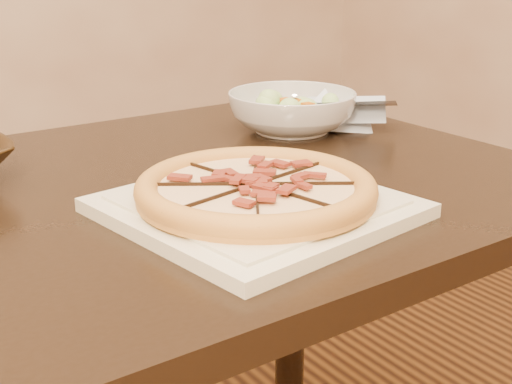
# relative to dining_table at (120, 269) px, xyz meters

# --- Properties ---
(dining_table) EXTENTS (1.29, 0.84, 0.75)m
(dining_table) POSITION_rel_dining_table_xyz_m (0.00, 0.00, 0.00)
(dining_table) COLOR black
(dining_table) RESTS_ON floor
(plate) EXTENTS (0.37, 0.37, 0.02)m
(plate) POSITION_rel_dining_table_xyz_m (0.12, -0.17, 0.12)
(plate) COLOR beige
(plate) RESTS_ON dining_table
(pizza) EXTENTS (0.30, 0.30, 0.03)m
(pizza) POSITION_rel_dining_table_xyz_m (0.12, -0.17, 0.15)
(pizza) COLOR #AC7631
(pizza) RESTS_ON plate
(salad_bowl) EXTENTS (0.29, 0.29, 0.07)m
(salad_bowl) POSITION_rel_dining_table_xyz_m (0.41, 0.14, 0.15)
(salad_bowl) COLOR silver
(salad_bowl) RESTS_ON dining_table
(salad) EXTENTS (0.11, 0.11, 0.04)m
(salad) POSITION_rel_dining_table_xyz_m (0.41, 0.14, 0.20)
(salad) COLOR #B2CC77
(salad) RESTS_ON salad_bowl
(cling_film) EXTENTS (0.20, 0.18, 0.05)m
(cling_film) POSITION_rel_dining_table_xyz_m (0.51, 0.11, 0.14)
(cling_film) COLOR silver
(cling_film) RESTS_ON dining_table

